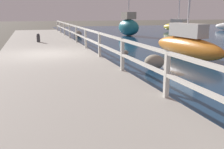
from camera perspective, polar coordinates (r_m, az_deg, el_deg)
name	(u,v)px	position (r m, az deg, el deg)	size (l,w,h in m)	color
ground_plane	(48,61)	(12.60, -13.72, 2.96)	(120.00, 120.00, 0.00)	#4C473D
dock_walkway	(48,57)	(12.57, -13.77, 3.68)	(4.41, 36.00, 0.32)	#9E998E
railing	(92,37)	(12.76, -4.42, 8.13)	(0.10, 32.50, 1.05)	silver
boulder_upstream	(154,62)	(10.42, 9.17, 2.70)	(0.78, 0.70, 0.59)	gray
boulder_downstream	(125,53)	(13.67, 2.80, 4.73)	(0.39, 0.35, 0.29)	gray
boulder_water_edge	(78,34)	(24.72, -7.45, 8.79)	(0.74, 0.67, 0.56)	gray
mooring_bollard	(38,38)	(17.73, -15.75, 7.70)	(0.22, 0.22, 0.55)	#333338
sailboat_orange	(187,44)	(13.39, 15.95, 6.41)	(1.26, 5.08, 7.11)	orange
sailboat_yellow	(178,26)	(32.00, 14.20, 10.10)	(2.77, 4.40, 5.59)	gold
sailboat_teal	(129,26)	(25.75, 3.62, 10.49)	(1.92, 3.19, 6.23)	#1E707A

